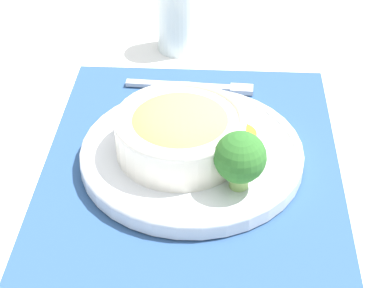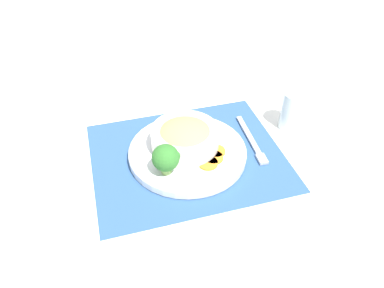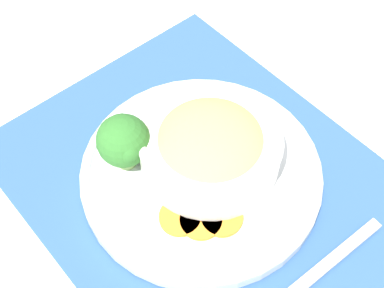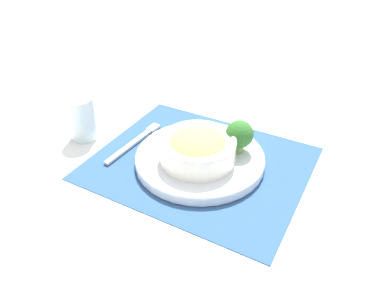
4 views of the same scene
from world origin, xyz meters
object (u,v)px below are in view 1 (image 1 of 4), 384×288
object	(u,v)px
water_glass	(180,22)
fork	(202,87)
broccoli_floret	(240,157)
bowl	(180,130)

from	to	relation	value
water_glass	fork	distance (m)	0.13
broccoli_floret	water_glass	world-z (taller)	water_glass
water_glass	fork	xyz separation A→B (m)	(0.13, 0.02, -0.04)
broccoli_floret	fork	world-z (taller)	broccoli_floret
fork	broccoli_floret	bearing A→B (deg)	15.70
broccoli_floret	water_glass	size ratio (longest dim) A/B	0.70
bowl	broccoli_floret	world-z (taller)	broccoli_floret
water_glass	fork	world-z (taller)	water_glass
bowl	fork	distance (m)	0.17
bowl	fork	size ratio (longest dim) A/B	0.86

